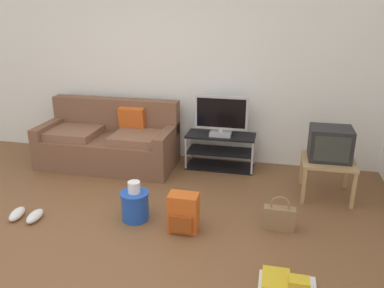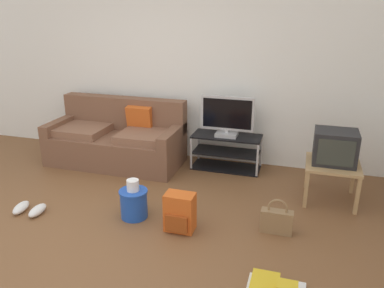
# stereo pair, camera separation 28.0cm
# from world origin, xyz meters

# --- Properties ---
(ground_plane) EXTENTS (9.00, 9.80, 0.02)m
(ground_plane) POSITION_xyz_m (0.00, 0.00, -0.01)
(ground_plane) COLOR brown
(wall_back) EXTENTS (9.00, 0.10, 2.70)m
(wall_back) POSITION_xyz_m (0.00, 2.45, 1.35)
(wall_back) COLOR white
(wall_back) RESTS_ON ground_plane
(couch) EXTENTS (1.84, 0.85, 0.88)m
(couch) POSITION_xyz_m (-0.63, 1.90, 0.33)
(couch) COLOR brown
(couch) RESTS_ON ground_plane
(tv_stand) EXTENTS (0.92, 0.41, 0.47)m
(tv_stand) POSITION_xyz_m (0.89, 2.11, 0.23)
(tv_stand) COLOR black
(tv_stand) RESTS_ON ground_plane
(flat_tv) EXTENTS (0.70, 0.22, 0.54)m
(flat_tv) POSITION_xyz_m (0.89, 2.09, 0.73)
(flat_tv) COLOR #B2B2B7
(flat_tv) RESTS_ON tv_stand
(side_table) EXTENTS (0.58, 0.58, 0.45)m
(side_table) POSITION_xyz_m (2.22, 1.54, 0.39)
(side_table) COLOR tan
(side_table) RESTS_ON ground_plane
(crt_tv) EXTENTS (0.46, 0.38, 0.37)m
(crt_tv) POSITION_xyz_m (2.22, 1.56, 0.64)
(crt_tv) COLOR #232326
(crt_tv) RESTS_ON side_table
(backpack) EXTENTS (0.29, 0.26, 0.39)m
(backpack) POSITION_xyz_m (0.78, 0.45, 0.19)
(backpack) COLOR #CC561E
(backpack) RESTS_ON ground_plane
(handbag) EXTENTS (0.31, 0.11, 0.36)m
(handbag) POSITION_xyz_m (1.70, 0.68, 0.13)
(handbag) COLOR olive
(handbag) RESTS_ON ground_plane
(cleaning_bucket) EXTENTS (0.30, 0.30, 0.43)m
(cleaning_bucket) POSITION_xyz_m (0.24, 0.55, 0.18)
(cleaning_bucket) COLOR blue
(cleaning_bucket) RESTS_ON ground_plane
(sneakers_pair) EXTENTS (0.36, 0.28, 0.09)m
(sneakers_pair) POSITION_xyz_m (-0.88, 0.30, 0.04)
(sneakers_pair) COLOR white
(sneakers_pair) RESTS_ON ground_plane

